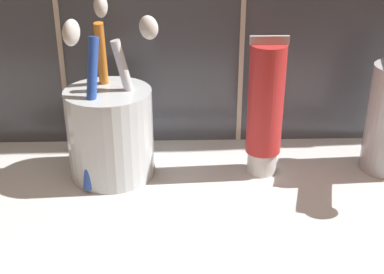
% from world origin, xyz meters
% --- Properties ---
extents(sink_counter, '(0.75, 0.31, 0.02)m').
position_xyz_m(sink_counter, '(0.00, 0.00, 0.01)').
color(sink_counter, white).
rests_on(sink_counter, ground).
extents(toothbrush_cup, '(0.09, 0.09, 0.17)m').
position_xyz_m(toothbrush_cup, '(-0.11, 0.08, 0.07)').
color(toothbrush_cup, silver).
rests_on(toothbrush_cup, sink_counter).
extents(toothpaste_tube, '(0.04, 0.03, 0.14)m').
position_xyz_m(toothpaste_tube, '(0.03, 0.08, 0.09)').
color(toothpaste_tube, white).
rests_on(toothpaste_tube, sink_counter).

